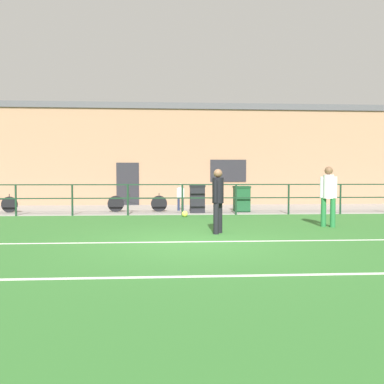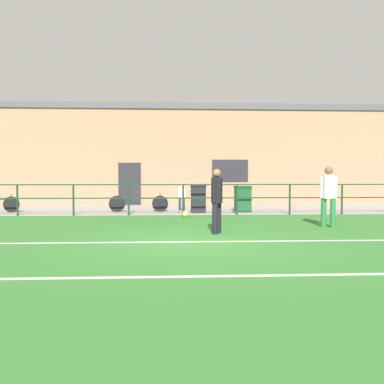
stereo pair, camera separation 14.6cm
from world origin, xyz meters
The scene contains 13 objects.
ground centered at (0.00, 0.00, -0.02)m, with size 60.00×44.00×0.04m, color #33702D.
field_line_touchline centered at (0.00, 0.03, 0.00)m, with size 36.00×0.11×0.00m, color white.
field_line_hash centered at (0.00, -2.96, 0.00)m, with size 36.00×0.11×0.00m, color white.
pavement_strip centered at (0.00, 8.50, 0.01)m, with size 48.00×5.00×0.02m, color gray.
perimeter_fence centered at (0.00, 6.00, 0.75)m, with size 36.07×0.07×1.15m.
clubhouse_facade centered at (0.00, 12.20, 2.53)m, with size 28.00×2.56×5.04m.
player_goalkeeper centered at (0.71, 1.24, 0.92)m, with size 0.28×0.40×1.62m.
player_striker centered at (3.99, 2.34, 0.97)m, with size 0.41×0.31×1.71m.
soccer_ball_match centered at (0.06, 5.33, 0.11)m, with size 0.21×0.21×0.21m, color #E5E04C.
spectator_child centered at (-0.01, 7.68, 0.65)m, with size 0.30×0.20×1.12m.
bicycle_parked_1 centered at (-1.74, 7.20, 0.36)m, with size 2.35×0.04×0.74m.
trash_bin_0 centered at (0.61, 6.72, 0.57)m, with size 0.59×0.50×1.08m.
trash_bin_1 centered at (2.41, 7.04, 0.54)m, with size 0.65×0.55×1.03m.
Camera 2 is at (-0.42, -8.57, 1.44)m, focal length 36.98 mm.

